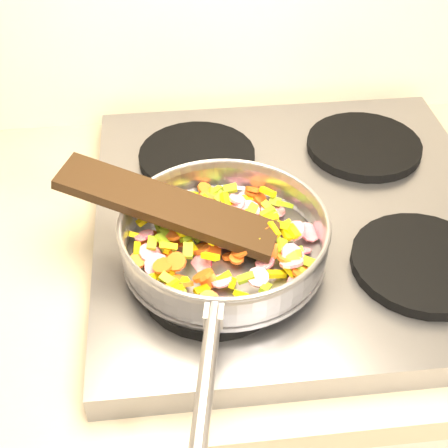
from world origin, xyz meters
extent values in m
cube|color=#939399|center=(-0.70, 1.67, 0.92)|extent=(0.60, 0.60, 0.04)
cylinder|color=black|center=(-0.84, 1.52, 0.95)|extent=(0.19, 0.19, 0.02)
cylinder|color=black|center=(-0.56, 1.52, 0.95)|extent=(0.19, 0.19, 0.02)
cylinder|color=black|center=(-0.84, 1.81, 0.95)|extent=(0.19, 0.19, 0.02)
cylinder|color=black|center=(-0.56, 1.81, 0.95)|extent=(0.19, 0.19, 0.02)
cylinder|color=#9E9EA5|center=(-0.82, 1.57, 0.96)|extent=(0.27, 0.27, 0.01)
torus|color=#9E9EA5|center=(-0.82, 1.57, 0.99)|extent=(0.32, 0.32, 0.05)
torus|color=#9E9EA5|center=(-0.82, 1.57, 1.01)|extent=(0.27, 0.27, 0.01)
cylinder|color=#9E9EA5|center=(-0.87, 1.34, 1.00)|extent=(0.05, 0.19, 0.02)
cube|color=#9E9EA5|center=(-0.85, 1.42, 1.00)|extent=(0.03, 0.03, 0.02)
cube|color=#7EA318|center=(-0.77, 1.57, 0.98)|extent=(0.01, 0.03, 0.01)
cube|color=yellow|center=(-0.74, 1.50, 0.97)|extent=(0.02, 0.03, 0.01)
cube|color=#7EA318|center=(-0.91, 1.49, 0.97)|extent=(0.02, 0.02, 0.01)
cube|color=yellow|center=(-0.81, 1.64, 0.97)|extent=(0.02, 0.01, 0.02)
cylinder|color=#DE5817|center=(-0.88, 1.49, 0.98)|extent=(0.03, 0.03, 0.02)
cylinder|color=#DE5817|center=(-0.77, 1.59, 0.97)|extent=(0.03, 0.02, 0.02)
cylinder|color=#DE5817|center=(-0.83, 1.65, 0.97)|extent=(0.04, 0.03, 0.03)
cube|color=yellow|center=(-0.94, 1.59, 0.97)|extent=(0.03, 0.01, 0.02)
cylinder|color=#E51647|center=(-0.79, 1.49, 0.99)|extent=(0.04, 0.04, 0.01)
cylinder|color=#E51647|center=(-0.80, 1.59, 0.98)|extent=(0.04, 0.04, 0.02)
cube|color=#7EA318|center=(-0.80, 1.49, 0.99)|extent=(0.02, 0.01, 0.01)
cube|color=yellow|center=(-0.74, 1.58, 0.99)|extent=(0.02, 0.03, 0.02)
cylinder|color=#E51647|center=(-0.91, 1.53, 0.97)|extent=(0.05, 0.04, 0.03)
cube|color=yellow|center=(-0.85, 1.46, 0.97)|extent=(0.02, 0.03, 0.01)
cylinder|color=#DE5817|center=(-0.85, 1.56, 0.97)|extent=(0.03, 0.03, 0.02)
cylinder|color=#DE5817|center=(-0.75, 1.52, 0.98)|extent=(0.03, 0.03, 0.02)
cube|color=yellow|center=(-0.83, 1.56, 0.98)|extent=(0.02, 0.03, 0.02)
cube|color=yellow|center=(-0.77, 1.56, 0.99)|extent=(0.02, 0.02, 0.01)
cylinder|color=#E51647|center=(-0.75, 1.57, 0.97)|extent=(0.03, 0.03, 0.02)
cube|color=yellow|center=(-0.83, 1.66, 0.97)|extent=(0.02, 0.02, 0.01)
cube|color=yellow|center=(-0.94, 1.56, 0.98)|extent=(0.01, 0.02, 0.01)
cube|color=#7EA318|center=(-0.74, 1.51, 0.98)|extent=(0.02, 0.02, 0.02)
cube|color=yellow|center=(-0.81, 1.46, 0.98)|extent=(0.02, 0.01, 0.02)
cube|color=yellow|center=(-0.86, 1.67, 0.97)|extent=(0.02, 0.02, 0.01)
cube|color=#7EA318|center=(-0.92, 1.57, 0.98)|extent=(0.02, 0.02, 0.01)
cylinder|color=#E51647|center=(-0.75, 1.63, 0.97)|extent=(0.04, 0.04, 0.01)
cube|color=#7EA318|center=(-0.89, 1.47, 0.98)|extent=(0.03, 0.02, 0.01)
cylinder|color=#DE5817|center=(-0.90, 1.55, 0.97)|extent=(0.02, 0.03, 0.02)
cylinder|color=#DE5817|center=(-0.89, 1.66, 0.97)|extent=(0.03, 0.03, 0.02)
cylinder|color=#DE5817|center=(-0.81, 1.61, 0.97)|extent=(0.03, 0.03, 0.01)
cube|color=yellow|center=(-0.90, 1.56, 0.99)|extent=(0.02, 0.01, 0.01)
cylinder|color=#DE5817|center=(-0.82, 1.60, 0.98)|extent=(0.02, 0.03, 0.02)
cube|color=yellow|center=(-0.76, 1.57, 0.99)|extent=(0.02, 0.02, 0.01)
cylinder|color=#DE5817|center=(-0.85, 1.47, 0.97)|extent=(0.03, 0.03, 0.01)
cube|color=yellow|center=(-0.85, 1.59, 0.97)|extent=(0.02, 0.02, 0.02)
cylinder|color=#DE5817|center=(-0.77, 1.67, 0.98)|extent=(0.03, 0.03, 0.01)
cylinder|color=#DE5817|center=(-0.90, 1.53, 0.97)|extent=(0.04, 0.04, 0.01)
cube|color=#7EA318|center=(-0.79, 1.63, 0.97)|extent=(0.02, 0.02, 0.02)
cylinder|color=#DE5817|center=(-0.76, 1.54, 0.98)|extent=(0.03, 0.02, 0.02)
cylinder|color=#DE5817|center=(-0.77, 1.67, 0.98)|extent=(0.03, 0.03, 0.02)
cube|color=#7EA318|center=(-0.90, 1.60, 0.97)|extent=(0.02, 0.02, 0.02)
cylinder|color=#E51647|center=(-0.80, 1.58, 0.98)|extent=(0.04, 0.03, 0.04)
cylinder|color=#DE5817|center=(-0.84, 1.56, 0.97)|extent=(0.04, 0.04, 0.01)
cylinder|color=#E51647|center=(-0.78, 1.66, 0.97)|extent=(0.04, 0.04, 0.02)
cylinder|color=#DE5817|center=(-0.88, 1.47, 0.97)|extent=(0.03, 0.04, 0.02)
cube|color=yellow|center=(-0.85, 1.61, 0.98)|extent=(0.02, 0.03, 0.02)
cube|color=yellow|center=(-0.78, 1.61, 0.97)|extent=(0.02, 0.01, 0.01)
cylinder|color=#DE5817|center=(-0.89, 1.64, 0.99)|extent=(0.03, 0.03, 0.02)
cube|color=yellow|center=(-0.90, 1.51, 0.97)|extent=(0.01, 0.03, 0.02)
cylinder|color=#E51647|center=(-0.80, 1.67, 0.97)|extent=(0.03, 0.04, 0.03)
cylinder|color=#E51647|center=(-0.93, 1.59, 0.98)|extent=(0.04, 0.04, 0.01)
cylinder|color=#E51647|center=(-0.73, 1.57, 0.98)|extent=(0.04, 0.05, 0.03)
cube|color=#7EA318|center=(-0.90, 1.56, 0.98)|extent=(0.02, 0.02, 0.01)
cylinder|color=#DE5817|center=(-0.84, 1.65, 0.98)|extent=(0.03, 0.04, 0.02)
cylinder|color=#E51647|center=(-0.87, 1.59, 0.96)|extent=(0.03, 0.02, 0.02)
cube|color=yellow|center=(-0.89, 1.56, 0.98)|extent=(0.02, 0.02, 0.01)
cylinder|color=#DE5817|center=(-0.88, 1.59, 0.97)|extent=(0.03, 0.03, 0.01)
cube|color=#7EA318|center=(-0.79, 1.46, 0.97)|extent=(0.02, 0.02, 0.01)
cube|color=#7EA318|center=(-0.73, 1.50, 0.98)|extent=(0.03, 0.03, 0.02)
cylinder|color=#DE5817|center=(-0.77, 1.56, 0.98)|extent=(0.03, 0.03, 0.02)
cylinder|color=#E51647|center=(-0.79, 1.64, 0.98)|extent=(0.03, 0.03, 0.02)
cylinder|color=#E51647|center=(-0.92, 1.55, 0.98)|extent=(0.04, 0.04, 0.02)
cube|color=#7EA318|center=(-0.73, 1.62, 0.99)|extent=(0.03, 0.02, 0.02)
cylinder|color=#E51647|center=(-0.74, 1.53, 0.98)|extent=(0.04, 0.05, 0.03)
cylinder|color=#DE5817|center=(-0.90, 1.50, 0.97)|extent=(0.03, 0.03, 0.02)
cube|color=#7EA318|center=(-0.82, 1.68, 0.98)|extent=(0.02, 0.02, 0.01)
cube|color=yellow|center=(-0.85, 1.64, 0.99)|extent=(0.02, 0.03, 0.01)
cylinder|color=#E51647|center=(-0.89, 1.62, 0.97)|extent=(0.03, 0.03, 0.02)
cube|color=yellow|center=(-0.88, 1.58, 0.99)|extent=(0.02, 0.03, 0.01)
cube|color=#7EA318|center=(-0.73, 1.54, 0.97)|extent=(0.02, 0.01, 0.01)
cylinder|color=#DE5817|center=(-0.80, 1.54, 0.98)|extent=(0.03, 0.04, 0.02)
cube|color=yellow|center=(-0.82, 1.50, 0.97)|extent=(0.01, 0.03, 0.02)
cylinder|color=#DE5817|center=(-0.85, 1.50, 0.97)|extent=(0.03, 0.02, 0.01)
cylinder|color=#DE5817|center=(-0.82, 1.55, 0.97)|extent=(0.03, 0.03, 0.02)
cube|color=#7EA318|center=(-0.78, 1.61, 0.99)|extent=(0.02, 0.02, 0.02)
cube|color=#7EA318|center=(-0.87, 1.57, 0.98)|extent=(0.02, 0.02, 0.01)
cube|color=yellow|center=(-0.74, 1.57, 0.98)|extent=(0.02, 0.03, 0.01)
cube|color=yellow|center=(-0.77, 1.54, 0.97)|extent=(0.03, 0.01, 0.01)
cylinder|color=#DE5817|center=(-0.78, 1.58, 0.98)|extent=(0.03, 0.03, 0.02)
cylinder|color=#DE5817|center=(-0.86, 1.50, 0.99)|extent=(0.03, 0.03, 0.03)
cube|color=#7EA318|center=(-0.87, 1.54, 0.99)|extent=(0.02, 0.02, 0.01)
cube|color=#7EA318|center=(-0.87, 1.59, 0.98)|extent=(0.02, 0.02, 0.01)
cube|color=#7EA318|center=(-0.74, 1.64, 0.98)|extent=(0.02, 0.02, 0.01)
cube|color=#7EA318|center=(-0.86, 1.46, 0.98)|extent=(0.03, 0.02, 0.01)
cube|color=#7EA318|center=(-0.90, 1.50, 0.98)|extent=(0.02, 0.02, 0.01)
cube|color=yellow|center=(-0.73, 1.57, 0.99)|extent=(0.02, 0.03, 0.01)
cube|color=#7EA318|center=(-0.90, 1.65, 0.98)|extent=(0.02, 0.02, 0.01)
cube|color=#7EA318|center=(-0.83, 1.67, 0.98)|extent=(0.01, 0.02, 0.01)
cube|color=#7EA318|center=(-0.90, 1.65, 0.97)|extent=(0.02, 0.02, 0.01)
cube|color=#7EA318|center=(-0.81, 1.62, 0.97)|extent=(0.02, 0.02, 0.02)
cube|color=yellow|center=(-0.86, 1.49, 0.97)|extent=(0.02, 0.02, 0.01)
cylinder|color=#DE5817|center=(-0.88, 1.50, 0.97)|extent=(0.03, 0.03, 0.01)
cylinder|color=#E51647|center=(-0.78, 1.63, 0.98)|extent=(0.04, 0.04, 0.02)
cylinder|color=#E51647|center=(-0.71, 1.58, 0.97)|extent=(0.04, 0.04, 0.02)
cube|color=yellow|center=(-0.89, 1.49, 0.98)|extent=(0.02, 0.02, 0.01)
cylinder|color=#E51647|center=(-0.74, 1.51, 0.98)|extent=(0.04, 0.04, 0.02)
cylinder|color=#DE5817|center=(-0.90, 1.52, 0.98)|extent=(0.04, 0.04, 0.01)
cube|color=yellow|center=(-0.81, 1.64, 0.99)|extent=(0.01, 0.03, 0.02)
cylinder|color=#E51647|center=(-0.79, 1.62, 0.98)|extent=(0.03, 0.03, 0.02)
cylinder|color=#DE5817|center=(-0.94, 1.54, 0.97)|extent=(0.03, 0.03, 0.01)
cube|color=yellow|center=(-0.83, 1.51, 0.97)|extent=(0.02, 0.02, 0.02)
cylinder|color=#E51647|center=(-0.72, 1.55, 0.97)|extent=(0.04, 0.03, 0.02)
cylinder|color=#E51647|center=(-0.73, 1.50, 0.97)|extent=(0.04, 0.04, 0.02)
cube|color=#7EA318|center=(-0.90, 1.59, 0.98)|extent=(0.02, 0.02, 0.01)
cube|color=yellow|center=(-0.86, 1.57, 0.97)|extent=(0.02, 0.02, 0.01)
cube|color=yellow|center=(-0.79, 1.60, 0.98)|extent=(0.03, 0.02, 0.01)
cube|color=#7EA318|center=(-0.85, 1.45, 0.97)|extent=(0.02, 0.01, 0.02)
cube|color=yellow|center=(-0.75, 1.50, 0.98)|extent=(0.02, 0.02, 0.02)
cube|color=#7EA318|center=(-0.80, 1.67, 0.99)|extent=(0.02, 0.02, 0.01)
cube|color=#7EA318|center=(-0.78, 1.57, 0.97)|extent=(0.03, 0.02, 0.01)
cube|color=yellow|center=(-0.92, 1.51, 0.97)|extent=(0.02, 0.02, 0.02)
cylinder|color=#DE5817|center=(-0.73, 1.50, 0.98)|extent=(0.03, 0.03, 0.01)
cube|color=#7EA318|center=(-0.88, 1.65, 0.97)|extent=(0.02, 0.02, 0.02)
cube|color=yellow|center=(-0.83, 1.64, 0.97)|extent=(0.02, 0.03, 0.01)
cube|color=yellow|center=(-0.78, 1.61, 0.98)|extent=(0.01, 0.02, 0.02)
cube|color=yellow|center=(-0.81, 1.62, 0.98)|extent=(0.01, 0.02, 0.01)
cube|color=#7EA318|center=(-0.82, 1.65, 0.99)|extent=(0.02, 0.02, 0.02)
cylinder|color=#E51647|center=(-0.74, 1.49, 0.97)|extent=(0.04, 0.04, 0.03)
cube|color=#7EA318|center=(-0.76, 1.47, 0.97)|extent=(0.02, 0.02, 0.02)
cylinder|color=#E51647|center=(-0.80, 1.64, 0.98)|extent=(0.03, 0.03, 0.02)
cylinder|color=#DE5817|center=(-0.90, 1.56, 0.96)|extent=(0.03, 0.03, 0.02)
cylinder|color=#DE5817|center=(-0.89, 1.59, 0.98)|extent=(0.03, 0.03, 0.01)
cylinder|color=#DE5817|center=(-0.81, 1.54, 0.97)|extent=(0.03, 0.03, 0.01)
cylinder|color=#E51647|center=(-0.88, 1.66, 0.97)|extent=(0.03, 0.03, 0.02)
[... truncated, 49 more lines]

